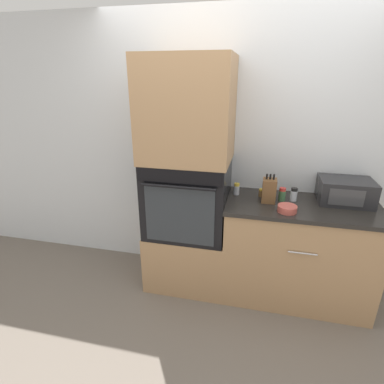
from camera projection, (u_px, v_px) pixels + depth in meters
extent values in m
plane|color=#6B6056|center=(220.00, 304.00, 2.71)|extent=(12.00, 12.00, 0.00)
cube|color=silver|center=(234.00, 153.00, 2.83)|extent=(8.00, 0.05, 2.50)
cube|color=#A87F56|center=(188.00, 255.00, 2.96)|extent=(0.75, 0.60, 0.56)
cube|color=black|center=(188.00, 197.00, 2.74)|extent=(0.72, 0.59, 0.69)
cube|color=black|center=(179.00, 177.00, 2.36)|extent=(0.69, 0.01, 0.12)
cube|color=orange|center=(179.00, 177.00, 2.36)|extent=(0.09, 0.00, 0.03)
cube|color=#282D33|center=(179.00, 215.00, 2.48)|extent=(0.59, 0.01, 0.51)
cylinder|color=black|center=(178.00, 187.00, 2.36)|extent=(0.61, 0.02, 0.02)
cube|color=#A87F56|center=(187.00, 110.00, 2.46)|extent=(0.75, 0.60, 0.85)
cube|color=#A87F56|center=(296.00, 253.00, 2.69)|extent=(1.25, 0.60, 0.89)
cube|color=black|center=(303.00, 206.00, 2.52)|extent=(1.27, 0.63, 0.03)
cylinder|color=#B7B7BC|center=(303.00, 253.00, 2.34)|extent=(0.22, 0.01, 0.01)
cube|color=#232326|center=(345.00, 191.00, 2.53)|extent=(0.43, 0.31, 0.20)
cube|color=#3D3D3F|center=(347.00, 198.00, 2.39)|extent=(0.27, 0.01, 0.14)
cube|color=brown|center=(269.00, 191.00, 2.54)|extent=(0.11, 0.12, 0.20)
cylinder|color=black|center=(267.00, 176.00, 2.50)|extent=(0.02, 0.02, 0.04)
cylinder|color=black|center=(270.00, 177.00, 2.50)|extent=(0.02, 0.02, 0.04)
cylinder|color=black|center=(274.00, 177.00, 2.49)|extent=(0.02, 0.02, 0.04)
cylinder|color=#B24C42|center=(287.00, 209.00, 2.37)|extent=(0.15, 0.15, 0.05)
cylinder|color=silver|center=(294.00, 196.00, 2.58)|extent=(0.06, 0.06, 0.09)
cylinder|color=black|center=(294.00, 189.00, 2.56)|extent=(0.05, 0.05, 0.02)
cylinder|color=brown|center=(261.00, 193.00, 2.68)|extent=(0.05, 0.05, 0.06)
cylinder|color=gold|center=(262.00, 190.00, 2.67)|extent=(0.04, 0.04, 0.02)
cylinder|color=silver|center=(236.00, 190.00, 2.72)|extent=(0.05, 0.05, 0.08)
cylinder|color=gold|center=(237.00, 185.00, 2.70)|extent=(0.05, 0.05, 0.02)
cylinder|color=#427047|center=(282.00, 196.00, 2.58)|extent=(0.06, 0.06, 0.09)
cylinder|color=red|center=(283.00, 189.00, 2.56)|extent=(0.05, 0.05, 0.03)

